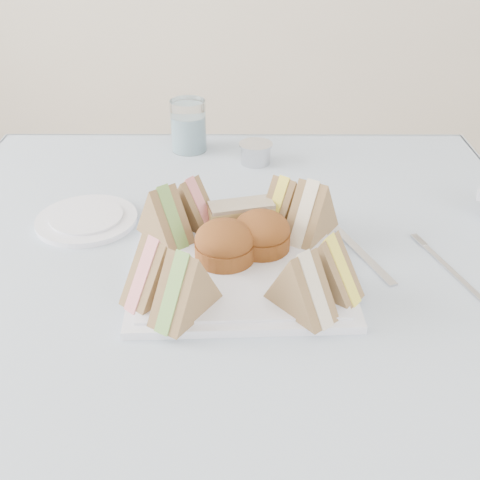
{
  "coord_description": "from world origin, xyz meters",
  "views": [
    {
      "loc": [
        0.02,
        -0.76,
        1.25
      ],
      "look_at": [
        0.02,
        -0.02,
        0.8
      ],
      "focal_mm": 45.0,
      "sensor_mm": 36.0,
      "label": 1
    }
  ],
  "objects": [
    {
      "name": "knife",
      "position": [
        0.2,
        0.01,
        0.75
      ],
      "size": [
        0.08,
        0.17,
        0.0
      ],
      "primitive_type": "cube",
      "rotation": [
        0.0,
        0.0,
        0.36
      ],
      "color": "#BBBAC0",
      "rests_on": "tablecloth"
    },
    {
      "name": "pastry_slice",
      "position": [
        0.02,
        0.07,
        0.78
      ],
      "size": [
        0.11,
        0.06,
        0.05
      ],
      "primitive_type": "cube",
      "rotation": [
        0.0,
        0.0,
        0.25
      ],
      "color": "#D2C771",
      "rests_on": "serving_plate"
    },
    {
      "name": "sandwich_br_b",
      "position": [
        0.09,
        0.09,
        0.8
      ],
      "size": [
        0.09,
        0.1,
        0.08
      ],
      "primitive_type": null,
      "rotation": [
        0.0,
        0.0,
        -2.21
      ],
      "color": "brown",
      "rests_on": "serving_plate"
    },
    {
      "name": "sandwich_fl_b",
      "position": [
        -0.05,
        -0.14,
        0.8
      ],
      "size": [
        0.1,
        0.11,
        0.09
      ],
      "primitive_type": null,
      "rotation": [
        0.0,
        0.0,
        1.0
      ],
      "color": "brown",
      "rests_on": "serving_plate"
    },
    {
      "name": "tablecloth",
      "position": [
        0.0,
        0.0,
        0.74
      ],
      "size": [
        1.02,
        1.02,
        0.01
      ],
      "primitive_type": "cube",
      "color": "silver",
      "rests_on": "table"
    },
    {
      "name": "serving_plate",
      "position": [
        0.02,
        -0.02,
        0.75
      ],
      "size": [
        0.32,
        0.32,
        0.01
      ],
      "primitive_type": "cube",
      "rotation": [
        0.0,
        0.0,
        0.04
      ],
      "color": "white",
      "rests_on": "tablecloth"
    },
    {
      "name": "water_glass",
      "position": [
        -0.09,
        0.42,
        0.8
      ],
      "size": [
        0.09,
        0.09,
        0.11
      ],
      "primitive_type": "cylinder",
      "rotation": [
        0.0,
        0.0,
        0.32
      ],
      "color": "white",
      "rests_on": "tablecloth"
    },
    {
      "name": "table",
      "position": [
        0.0,
        0.0,
        0.37
      ],
      "size": [
        0.9,
        0.9,
        0.74
      ],
      "primitive_type": "cube",
      "color": "brown",
      "rests_on": "floor"
    },
    {
      "name": "sandwich_fl_a",
      "position": [
        -0.09,
        -0.1,
        0.8
      ],
      "size": [
        0.1,
        0.11,
        0.09
      ],
      "primitive_type": null,
      "rotation": [
        0.0,
        0.0,
        0.84
      ],
      "color": "brown",
      "rests_on": "serving_plate"
    },
    {
      "name": "fork",
      "position": [
        0.33,
        -0.04,
        0.75
      ],
      "size": [
        0.05,
        0.15,
        0.0
      ],
      "primitive_type": "cube",
      "rotation": [
        0.0,
        0.0,
        0.3
      ],
      "color": "#BBBAC0",
      "rests_on": "tablecloth"
    },
    {
      "name": "side_plate",
      "position": [
        -0.24,
        0.11,
        0.75
      ],
      "size": [
        0.21,
        0.21,
        0.01
      ],
      "primitive_type": "cylinder",
      "rotation": [
        0.0,
        0.0,
        0.33
      ],
      "color": "white",
      "rests_on": "tablecloth"
    },
    {
      "name": "sandwich_fr_a",
      "position": [
        0.13,
        -0.09,
        0.8
      ],
      "size": [
        0.11,
        0.1,
        0.09
      ],
      "primitive_type": null,
      "rotation": [
        0.0,
        0.0,
        -0.66
      ],
      "color": "brown",
      "rests_on": "serving_plate"
    },
    {
      "name": "scone_left",
      "position": [
        -0.01,
        -0.02,
        0.79
      ],
      "size": [
        0.09,
        0.09,
        0.06
      ],
      "primitive_type": "cylinder",
      "rotation": [
        0.0,
        0.0,
        0.02
      ],
      "color": "brown",
      "rests_on": "serving_plate"
    },
    {
      "name": "tea_strainer",
      "position": [
        0.05,
        0.36,
        0.76
      ],
      "size": [
        0.07,
        0.07,
        0.04
      ],
      "primitive_type": "cylinder",
      "rotation": [
        0.0,
        0.0,
        -0.03
      ],
      "color": "#BBBAC0",
      "rests_on": "tablecloth"
    },
    {
      "name": "sandwich_bl_a",
      "position": [
        -0.1,
        0.05,
        0.8
      ],
      "size": [
        0.1,
        0.11,
        0.09
      ],
      "primitive_type": null,
      "rotation": [
        0.0,
        0.0,
        2.26
      ],
      "color": "brown",
      "rests_on": "serving_plate"
    },
    {
      "name": "sandwich_br_a",
      "position": [
        0.13,
        0.06,
        0.81
      ],
      "size": [
        0.1,
        0.12,
        0.09
      ],
      "primitive_type": null,
      "rotation": [
        0.0,
        0.0,
        -2.14
      ],
      "color": "brown",
      "rests_on": "serving_plate"
    },
    {
      "name": "sandwich_bl_b",
      "position": [
        -0.06,
        0.09,
        0.8
      ],
      "size": [
        0.1,
        0.09,
        0.08
      ],
      "primitive_type": null,
      "rotation": [
        0.0,
        0.0,
        2.49
      ],
      "color": "brown",
      "rests_on": "serving_plate"
    },
    {
      "name": "scone_right",
      "position": [
        0.05,
        0.01,
        0.79
      ],
      "size": [
        0.11,
        0.11,
        0.06
      ],
      "primitive_type": "cylinder",
      "rotation": [
        0.0,
        0.0,
        0.33
      ],
      "color": "brown",
      "rests_on": "serving_plate"
    },
    {
      "name": "sandwich_fr_b",
      "position": [
        0.1,
        -0.14,
        0.8
      ],
      "size": [
        0.1,
        0.11,
        0.09
      ],
      "primitive_type": null,
      "rotation": [
        0.0,
        0.0,
        -0.87
      ],
      "color": "brown",
      "rests_on": "serving_plate"
    }
  ]
}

